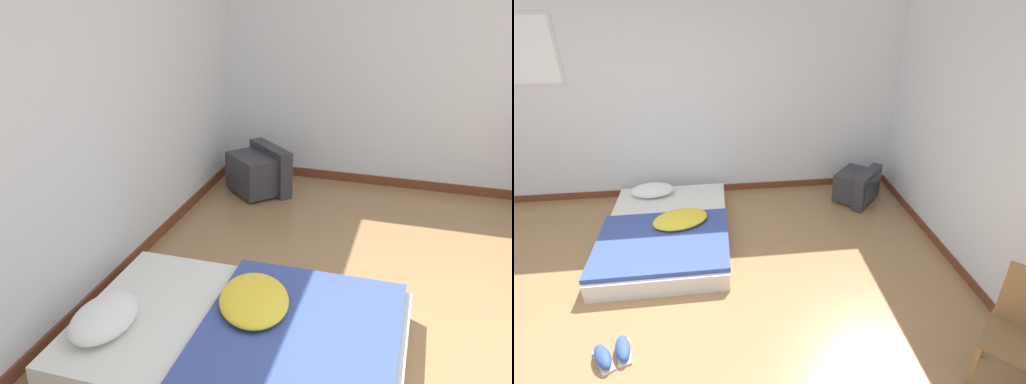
{
  "view_description": "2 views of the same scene",
  "coord_description": "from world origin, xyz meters",
  "views": [
    {
      "loc": [
        -2.52,
        0.58,
        2.18
      ],
      "look_at": [
        1.21,
        1.76,
        0.53
      ],
      "focal_mm": 40.0,
      "sensor_mm": 36.0,
      "label": 1
    },
    {
      "loc": [
        0.72,
        -2.32,
        2.58
      ],
      "look_at": [
        1.23,
        1.76,
        0.39
      ],
      "focal_mm": 28.0,
      "sensor_mm": 36.0,
      "label": 2
    }
  ],
  "objects": [
    {
      "name": "mattress_bed",
      "position": [
        0.04,
        1.49,
        0.12
      ],
      "size": [
        1.35,
        1.9,
        0.33
      ],
      "color": "silver",
      "rests_on": "ground_plane"
    },
    {
      "name": "sneaker_pair",
      "position": [
        -0.21,
        -0.07,
        0.05
      ],
      "size": [
        0.34,
        0.34,
        0.1
      ],
      "color": "silver",
      "rests_on": "ground_plane"
    },
    {
      "name": "wooden_chair",
      "position": [
        2.66,
        -0.6,
        0.53
      ],
      "size": [
        0.59,
        0.59,
        0.91
      ],
      "color": "olive",
      "rests_on": "ground_plane"
    },
    {
      "name": "crt_tv",
      "position": [
        2.42,
        2.11,
        0.22
      ],
      "size": [
        0.68,
        0.69,
        0.46
      ],
      "color": "#333338",
      "rests_on": "ground_plane"
    },
    {
      "name": "ground_plane",
      "position": [
        0.0,
        0.0,
        0.0
      ],
      "size": [
        20.0,
        20.0,
        0.0
      ],
      "primitive_type": "plane",
      "color": "#997047"
    },
    {
      "name": "wall_back",
      "position": [
        -0.02,
        2.64,
        1.29
      ],
      "size": [
        8.38,
        0.08,
        2.6
      ],
      "color": "silver",
      "rests_on": "ground_plane"
    }
  ]
}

